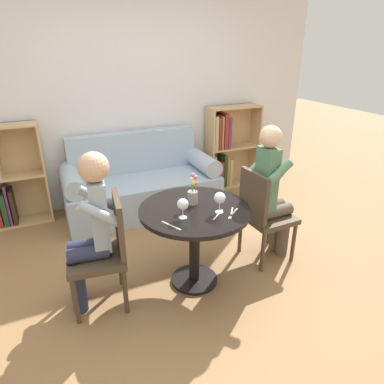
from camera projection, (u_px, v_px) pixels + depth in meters
ground_plane at (194, 281)px, 3.01m from camera, size 16.00×16.00×0.00m
back_wall at (126, 94)px, 4.13m from camera, size 5.20×0.05×2.70m
round_table at (195, 225)px, 2.78m from camera, size 0.89×0.89×0.71m
couch at (141, 186)px, 4.19m from camera, size 1.81×0.80×0.92m
bookshelf_left at (0, 180)px, 3.75m from camera, size 0.76×0.28×1.14m
bookshelf_right at (225, 149)px, 4.81m from camera, size 0.76×0.28×1.14m
chair_left at (105, 248)px, 2.58m from camera, size 0.47×0.47×0.90m
chair_right at (263, 212)px, 3.13m from camera, size 0.44×0.44×0.90m
person_left at (91, 228)px, 2.49m from camera, size 0.44×0.37×1.25m
person_right at (272, 192)px, 3.10m from camera, size 0.43×0.35×1.29m
wine_glass_left at (183, 205)px, 2.53m from camera, size 0.09×0.09×0.16m
wine_glass_right at (220, 198)px, 2.61m from camera, size 0.09×0.09×0.17m
flower_vase at (193, 193)px, 2.76m from camera, size 0.08×0.08×0.26m
knife_left_setting at (232, 213)px, 2.64m from camera, size 0.12×0.16×0.00m
fork_left_setting at (218, 214)px, 2.62m from camera, size 0.15×0.13×0.00m
knife_right_setting at (233, 213)px, 2.63m from camera, size 0.15×0.13×0.00m
fork_right_setting at (171, 226)px, 2.46m from camera, size 0.09×0.18×0.00m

